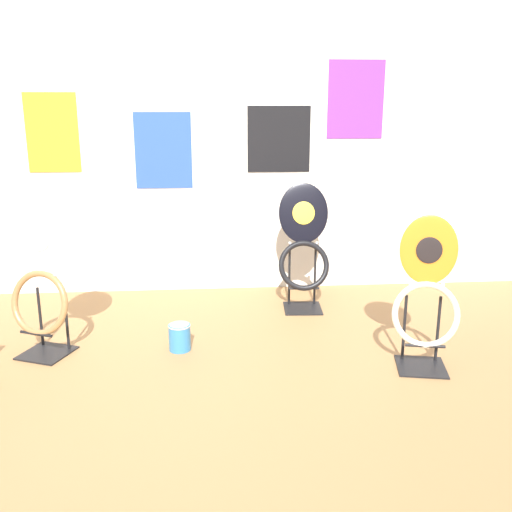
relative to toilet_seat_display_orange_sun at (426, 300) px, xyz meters
name	(u,v)px	position (x,y,z in m)	size (l,w,h in m)	color
ground_plane	(189,422)	(-1.35, -0.49, -0.42)	(14.00, 14.00, 0.00)	#A37547
wall_back	(192,131)	(-1.35, 1.61, 0.88)	(8.00, 0.07, 2.60)	silver
toilet_seat_display_orange_sun	(426,300)	(0.00, 0.00, 0.00)	(0.40, 0.33, 0.90)	black
toilet_seat_display_jazz_black	(304,253)	(-0.54, 1.05, 0.01)	(0.39, 0.31, 0.94)	black
toilet_seat_display_white_plain	(40,287)	(-2.26, 0.37, 0.02)	(0.42, 0.37, 0.96)	black
paint_can	(180,336)	(-1.43, 0.37, -0.33)	(0.14, 0.14, 0.17)	teal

